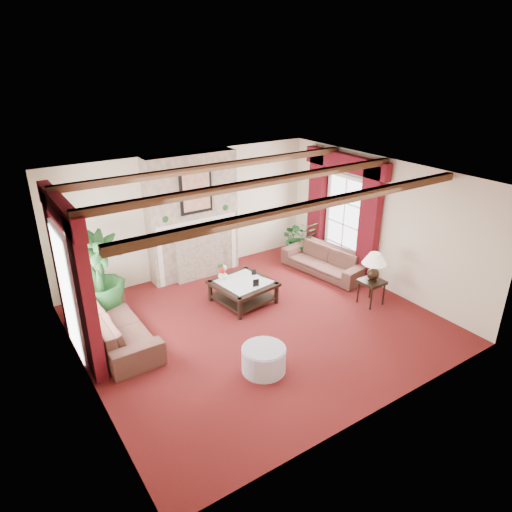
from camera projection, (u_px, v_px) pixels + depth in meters
floor at (259, 324)px, 8.34m from camera, size 6.00×6.00×0.00m
ceiling at (259, 179)px, 7.26m from camera, size 6.00×6.00×0.00m
back_wall at (189, 214)px, 9.90m from camera, size 6.00×0.02×2.70m
left_wall at (79, 305)px, 6.28m from camera, size 0.02×5.50×2.70m
right_wall at (381, 224)px, 9.32m from camera, size 0.02×5.50×2.70m
ceiling_beams at (259, 183)px, 7.28m from camera, size 6.00×3.00×0.12m
fireplace at (189, 153)px, 9.20m from camera, size 2.00×0.52×2.70m
french_door_left at (55, 230)px, 6.75m from camera, size 0.10×1.10×2.16m
french_door_right at (348, 177)px, 9.75m from camera, size 0.10×1.10×2.16m
curtains_left at (58, 202)px, 6.63m from camera, size 0.20×2.40×2.55m
curtains_right at (346, 158)px, 9.53m from camera, size 0.20×2.40×2.55m
sofa_left at (117, 320)px, 7.67m from camera, size 2.17×0.65×0.85m
sofa_right at (325, 256)px, 10.19m from camera, size 2.17×1.22×0.77m
potted_palm at (102, 293)px, 8.48m from camera, size 0.91×1.62×0.90m
small_plant at (299, 242)px, 10.99m from camera, size 1.50×1.53×0.75m
coffee_table at (243, 292)px, 9.01m from camera, size 1.20×1.20×0.44m
side_table at (371, 292)px, 8.94m from camera, size 0.49×0.49×0.51m
ottoman at (264, 359)px, 7.04m from camera, size 0.69×0.69×0.40m
table_lamp at (374, 267)px, 8.72m from camera, size 0.47×0.47×0.60m
flower_vase at (223, 275)px, 9.00m from camera, size 0.31×0.32×0.19m
book at (263, 278)px, 8.82m from camera, size 0.20×0.14×0.26m
photo_frame_a at (256, 283)px, 8.71m from camera, size 0.12×0.05×0.16m
photo_frame_b at (254, 272)px, 9.19m from camera, size 0.09×0.05×0.12m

